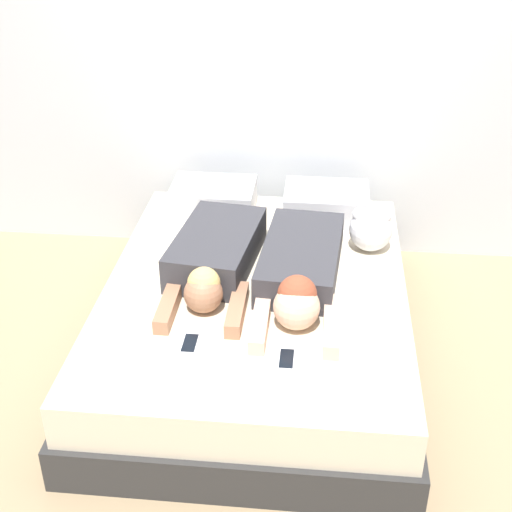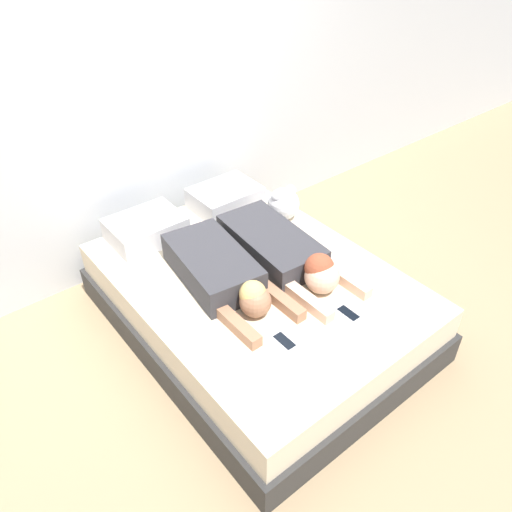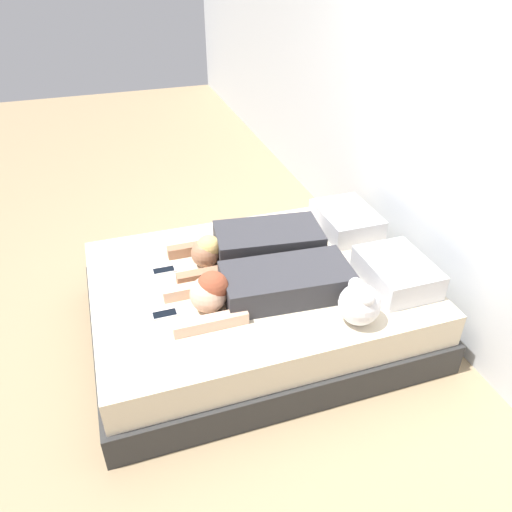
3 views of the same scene
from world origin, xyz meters
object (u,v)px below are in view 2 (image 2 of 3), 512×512
object	(u,v)px
cell_phone_left	(284,341)
plush_toy	(283,203)
pillow_head_right	(225,198)
cell_phone_right	(348,314)
person_left	(221,273)
bed	(256,301)
pillow_head_left	(146,229)
person_right	(285,252)

from	to	relation	value
cell_phone_left	plush_toy	xyz separation A→B (m)	(0.80, 0.93, 0.12)
plush_toy	pillow_head_right	bearing A→B (deg)	122.06
cell_phone_right	plush_toy	size ratio (longest dim) A/B	0.63
person_left	plush_toy	bearing A→B (deg)	23.09
plush_toy	bed	bearing A→B (deg)	-145.11
pillow_head_left	pillow_head_right	xyz separation A→B (m)	(0.66, 0.00, 0.00)
bed	pillow_head_right	size ratio (longest dim) A/B	4.23
pillow_head_right	person_right	xyz separation A→B (m)	(-0.11, -0.80, 0.01)
pillow_head_right	person_right	world-z (taller)	person_right
pillow_head_left	person_right	distance (m)	0.97
person_right	plush_toy	distance (m)	0.55
pillow_head_right	person_left	distance (m)	0.90
pillow_head_right	cell_phone_left	world-z (taller)	pillow_head_right
pillow_head_right	cell_phone_left	size ratio (longest dim) A/B	3.20
person_left	cell_phone_right	world-z (taller)	person_left
bed	cell_phone_left	bearing A→B (deg)	-113.70
bed	person_right	size ratio (longest dim) A/B	1.88
cell_phone_right	person_left	bearing A→B (deg)	121.52
bed	cell_phone_left	xyz separation A→B (m)	(-0.23, -0.53, 0.22)
cell_phone_right	plush_toy	world-z (taller)	plush_toy
bed	pillow_head_right	bearing A→B (deg)	67.00
pillow_head_left	plush_toy	xyz separation A→B (m)	(0.90, -0.38, 0.04)
cell_phone_left	cell_phone_right	xyz separation A→B (m)	(0.42, -0.07, 0.00)
cell_phone_right	plush_toy	xyz separation A→B (m)	(0.38, 1.00, 0.12)
bed	plush_toy	distance (m)	0.77
bed	person_right	bearing A→B (deg)	-4.97
person_right	plush_toy	size ratio (longest dim) A/B	4.51
cell_phone_right	pillow_head_left	bearing A→B (deg)	110.66
person_right	bed	bearing A→B (deg)	175.03
pillow_head_left	person_left	world-z (taller)	person_left
pillow_head_left	pillow_head_right	world-z (taller)	same
cell_phone_left	person_left	bearing A→B (deg)	88.30
bed	person_right	world-z (taller)	person_right
cell_phone_left	plush_toy	world-z (taller)	plush_toy
person_right	cell_phone_right	size ratio (longest dim) A/B	7.21
pillow_head_left	cell_phone_left	distance (m)	1.32
person_left	cell_phone_left	world-z (taller)	person_left
bed	cell_phone_right	world-z (taller)	cell_phone_right
person_right	plush_toy	world-z (taller)	same
pillow_head_right	plush_toy	bearing A→B (deg)	-57.94
person_left	person_right	bearing A→B (deg)	-10.58
bed	pillow_head_left	bearing A→B (deg)	113.00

